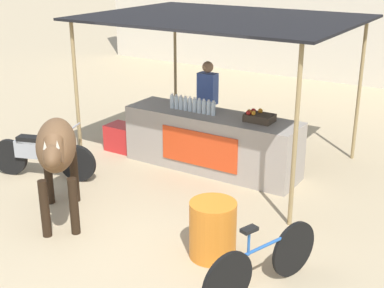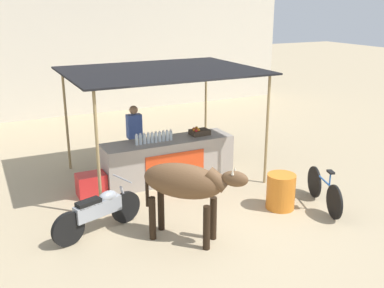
% 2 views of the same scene
% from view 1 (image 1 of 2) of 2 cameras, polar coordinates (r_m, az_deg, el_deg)
% --- Properties ---
extents(ground_plane, '(60.00, 60.00, 0.00)m').
position_cam_1_polar(ground_plane, '(7.46, -6.58, -8.09)').
color(ground_plane, tan).
extents(stall_counter, '(3.00, 0.82, 0.96)m').
position_cam_1_polar(stall_counter, '(8.92, 2.09, 0.25)').
color(stall_counter, '#9E9389').
rests_on(stall_counter, ground).
extents(stall_awning, '(4.20, 3.20, 2.50)m').
position_cam_1_polar(stall_awning, '(8.73, 3.28, 12.81)').
color(stall_awning, black).
rests_on(stall_awning, ground).
extents(water_bottle_row, '(0.88, 0.07, 0.25)m').
position_cam_1_polar(water_bottle_row, '(8.87, 0.03, 4.19)').
color(water_bottle_row, silver).
rests_on(water_bottle_row, stall_counter).
extents(fruit_crate, '(0.44, 0.32, 0.18)m').
position_cam_1_polar(fruit_crate, '(8.43, 7.14, 2.86)').
color(fruit_crate, '#3F3326').
rests_on(fruit_crate, stall_counter).
extents(vendor_behind_counter, '(0.34, 0.22, 1.65)m').
position_cam_1_polar(vendor_behind_counter, '(9.68, 1.65, 4.16)').
color(vendor_behind_counter, '#383842').
rests_on(vendor_behind_counter, ground).
extents(cooler_box, '(0.60, 0.44, 0.48)m').
position_cam_1_polar(cooler_box, '(9.91, -7.32, 0.68)').
color(cooler_box, red).
rests_on(cooler_box, ground).
extents(water_barrel, '(0.57, 0.57, 0.71)m').
position_cam_1_polar(water_barrel, '(6.46, 2.23, -9.11)').
color(water_barrel, orange).
rests_on(water_barrel, ground).
extents(cow, '(1.52, 1.57, 1.44)m').
position_cam_1_polar(cow, '(7.24, -14.27, -0.53)').
color(cow, brown).
rests_on(cow, ground).
extents(motorcycle_parked, '(1.73, 0.77, 0.90)m').
position_cam_1_polar(motorcycle_parked, '(8.90, -15.54, -0.91)').
color(motorcycle_parked, black).
rests_on(motorcycle_parked, ground).
extents(bicycle_leaning, '(0.58, 1.58, 0.85)m').
position_cam_1_polar(bicycle_leaning, '(5.89, 7.48, -12.49)').
color(bicycle_leaning, black).
rests_on(bicycle_leaning, ground).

